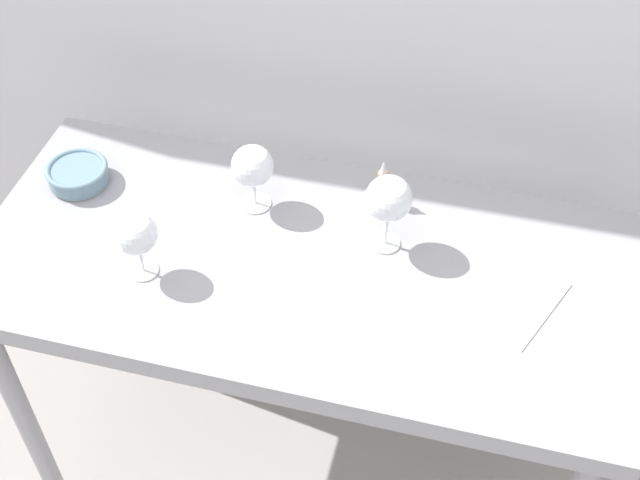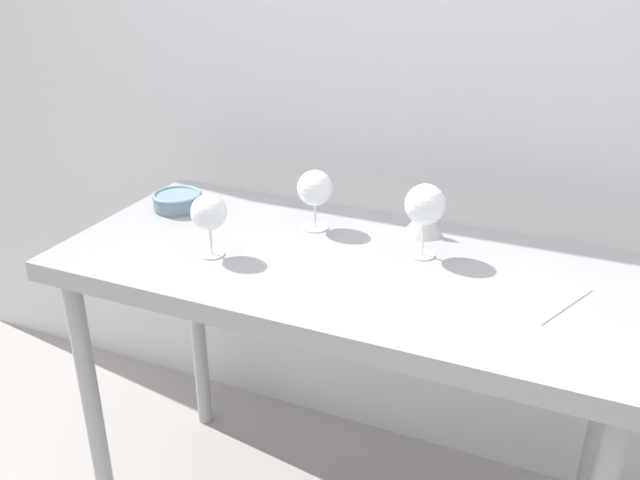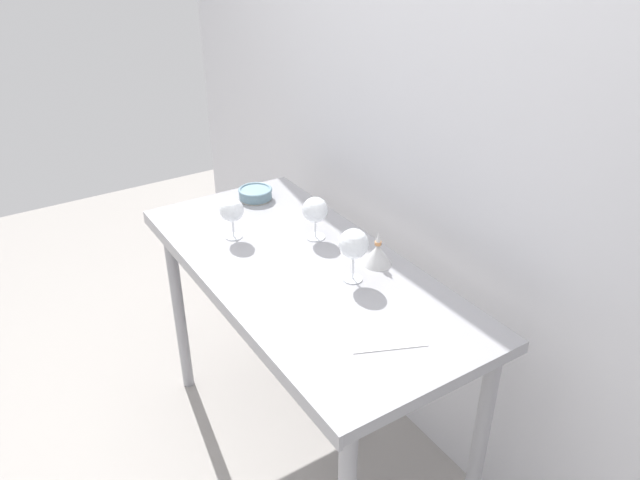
% 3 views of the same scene
% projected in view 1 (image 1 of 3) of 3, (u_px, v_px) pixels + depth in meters
% --- Properties ---
extents(ground_plane, '(6.00, 6.00, 0.00)m').
position_uv_depth(ground_plane, '(306.00, 470.00, 2.46)').
color(ground_plane, '#9C9792').
extents(steel_counter, '(1.40, 0.65, 0.90)m').
position_uv_depth(steel_counter, '(301.00, 293.00, 1.88)').
color(steel_counter, '#95959A').
rests_on(steel_counter, ground_plane).
extents(wine_glass_far_right, '(0.10, 0.10, 0.18)m').
position_uv_depth(wine_glass_far_right, '(389.00, 200.00, 1.74)').
color(wine_glass_far_right, white).
rests_on(wine_glass_far_right, steel_counter).
extents(wine_glass_near_left, '(0.09, 0.09, 0.16)m').
position_uv_depth(wine_glass_near_left, '(136.00, 235.00, 1.70)').
color(wine_glass_near_left, white).
rests_on(wine_glass_near_left, steel_counter).
extents(wine_glass_far_left, '(0.09, 0.09, 0.16)m').
position_uv_depth(wine_glass_far_left, '(253.00, 167.00, 1.85)').
color(wine_glass_far_left, white).
rests_on(wine_glass_far_left, steel_counter).
extents(tasting_sheet_upper, '(0.24, 0.26, 0.00)m').
position_uv_depth(tasting_sheet_upper, '(510.00, 299.00, 1.73)').
color(tasting_sheet_upper, white).
rests_on(tasting_sheet_upper, steel_counter).
extents(tasting_bowl, '(0.14, 0.14, 0.05)m').
position_uv_depth(tasting_bowl, '(78.00, 174.00, 1.96)').
color(tasting_bowl, beige).
rests_on(tasting_bowl, steel_counter).
extents(decanter_funnel, '(0.10, 0.10, 0.12)m').
position_uv_depth(decanter_funnel, '(382.00, 189.00, 1.90)').
color(decanter_funnel, silver).
rests_on(decanter_funnel, steel_counter).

